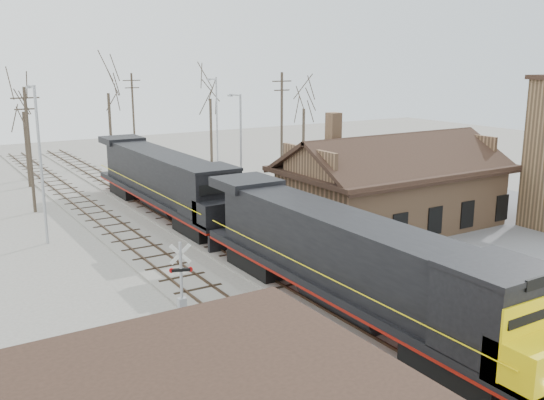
# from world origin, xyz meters

# --- Properties ---
(ground) EXTENTS (140.00, 140.00, 0.00)m
(ground) POSITION_xyz_m (0.00, 0.00, 0.00)
(ground) COLOR #A39E93
(ground) RESTS_ON ground
(road) EXTENTS (60.00, 9.00, 0.03)m
(road) POSITION_xyz_m (0.00, 0.00, 0.01)
(road) COLOR slate
(road) RESTS_ON ground
(track_main) EXTENTS (3.40, 90.00, 0.24)m
(track_main) POSITION_xyz_m (0.00, 15.00, 0.07)
(track_main) COLOR #A39E93
(track_main) RESTS_ON ground
(track_siding) EXTENTS (3.40, 90.00, 0.24)m
(track_siding) POSITION_xyz_m (-4.50, 15.00, 0.07)
(track_siding) COLOR #A39E93
(track_siding) RESTS_ON ground
(depot) EXTENTS (15.20, 9.31, 7.90)m
(depot) POSITION_xyz_m (11.99, 12.00, 2.41)
(depot) COLOR #946C4C
(depot) RESTS_ON ground
(locomotive_lead) EXTENTS (3.21, 21.47, 4.77)m
(locomotive_lead) POSITION_xyz_m (0.00, 1.26, 2.51)
(locomotive_lead) COLOR black
(locomotive_lead) RESTS_ON ground
(locomotive_trailing) EXTENTS (3.21, 21.47, 4.51)m
(locomotive_trailing) POSITION_xyz_m (0.00, 23.01, 2.51)
(locomotive_trailing) COLOR black
(locomotive_trailing) RESTS_ON ground
(crossbuck_near) EXTENTS (1.25, 0.33, 4.36)m
(crossbuck_near) POSITION_xyz_m (2.34, -5.38, 2.03)
(crossbuck_near) COLOR #A5A8AD
(crossbuck_near) RESTS_ON ground
(crossbuck_far) EXTENTS (1.00, 0.43, 3.62)m
(crossbuck_far) POSITION_xyz_m (-6.55, 5.24, 1.73)
(crossbuck_far) COLOR #A5A8AD
(crossbuck_far) RESTS_ON ground
(streetlight_a) EXTENTS (0.25, 2.04, 9.81)m
(streetlight_a) POSITION_xyz_m (-9.12, 20.50, 5.45)
(streetlight_a) COLOR #A5A8AD
(streetlight_a) RESTS_ON ground
(streetlight_b) EXTENTS (0.25, 2.04, 8.63)m
(streetlight_b) POSITION_xyz_m (6.78, 24.01, 4.85)
(streetlight_b) COLOR #A5A8AD
(streetlight_b) RESTS_ON ground
(streetlight_c) EXTENTS (0.25, 2.04, 9.41)m
(streetlight_c) POSITION_xyz_m (11.40, 37.37, 5.25)
(streetlight_c) COLOR #A5A8AD
(streetlight_c) RESTS_ON ground
(utility_pole_a) EXTENTS (2.00, 0.24, 9.35)m
(utility_pole_a) POSITION_xyz_m (-8.17, 29.08, 4.90)
(utility_pole_a) COLOR #382D23
(utility_pole_a) RESTS_ON ground
(utility_pole_b) EXTENTS (2.00, 0.24, 9.79)m
(utility_pole_b) POSITION_xyz_m (6.26, 47.62, 5.12)
(utility_pole_b) COLOR #382D23
(utility_pole_b) RESTS_ON ground
(utility_pole_c) EXTENTS (2.00, 0.24, 10.15)m
(utility_pole_c) POSITION_xyz_m (13.65, 28.57, 5.30)
(utility_pole_c) COLOR #382D23
(utility_pole_c) RESTS_ON ground
(tree_b) EXTENTS (4.51, 4.51, 11.05)m
(tree_b) POSITION_xyz_m (-6.64, 39.13, 7.87)
(tree_b) COLOR #382D23
(tree_b) RESTS_ON ground
(tree_c) EXTENTS (5.13, 5.13, 12.57)m
(tree_c) POSITION_xyz_m (3.52, 47.44, 8.96)
(tree_c) COLOR #382D23
(tree_c) RESTS_ON ground
(tree_d) EXTENTS (4.70, 4.70, 11.51)m
(tree_d) POSITION_xyz_m (13.31, 42.53, 8.20)
(tree_d) COLOR #382D23
(tree_d) RESTS_ON ground
(tree_e) EXTENTS (3.97, 3.97, 9.72)m
(tree_e) POSITION_xyz_m (22.01, 37.07, 6.92)
(tree_e) COLOR #382D23
(tree_e) RESTS_ON ground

